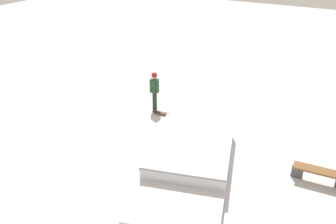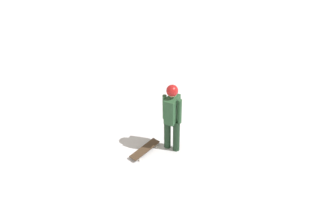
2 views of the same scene
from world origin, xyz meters
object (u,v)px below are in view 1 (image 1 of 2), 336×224
skate_ramp (189,159)px  skateboard (161,113)px  skater (154,88)px  park_bench (320,173)px

skate_ramp → skateboard: skate_ramp is taller
skater → skateboard: (0.34, 0.52, -0.93)m
skate_ramp → skateboard: size_ratio=7.24×
skater → park_bench: (1.95, 7.08, -0.65)m
skater → park_bench: skater is taller
skate_ramp → park_bench: size_ratio=3.55×
skater → skate_ramp: bearing=-64.1°
skateboard → skater: bearing=142.0°
park_bench → skate_ramp: bearing=-72.8°
skateboard → park_bench: size_ratio=0.49×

